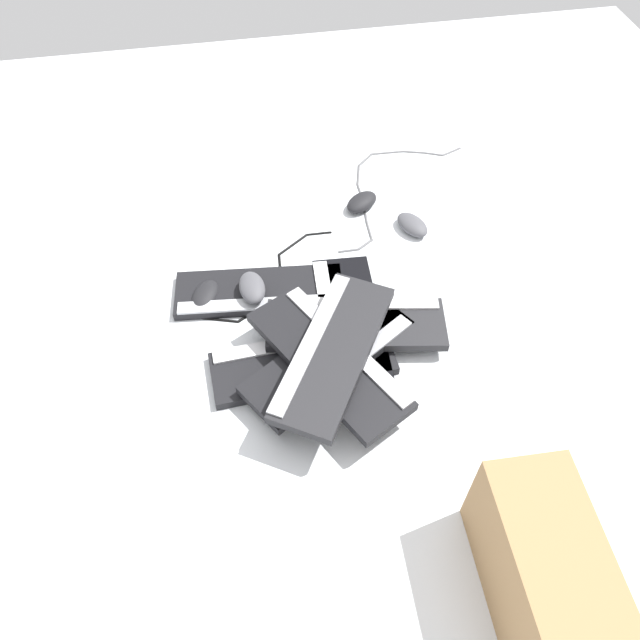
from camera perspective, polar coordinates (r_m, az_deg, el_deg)
name	(u,v)px	position (r m, az deg, el deg)	size (l,w,h in m)	color
ground_plane	(315,359)	(1.53, -0.48, -3.61)	(3.20, 3.20, 0.00)	silver
keyboard_0	(350,323)	(1.58, 2.75, -0.32)	(0.18, 0.45, 0.03)	black
keyboard_1	(259,292)	(1.65, -5.56, 2.56)	(0.45, 0.20, 0.03)	black
keyboard_2	(303,362)	(1.51, -1.59, -3.90)	(0.45, 0.17, 0.03)	black
keyboard_3	(330,357)	(1.48, 0.88, -3.40)	(0.45, 0.36, 0.03)	black
keyboard_4	(356,323)	(1.54, 3.29, -0.32)	(0.46, 0.22, 0.03)	#232326
keyboard_5	(329,359)	(1.44, 0.82, -3.60)	(0.34, 0.46, 0.03)	black
keyboard_6	(333,351)	(1.42, 1.21, -2.83)	(0.36, 0.45, 0.03)	#232326
mouse_0	(205,296)	(1.66, -10.46, 2.18)	(0.11, 0.07, 0.04)	black
mouse_1	(252,288)	(1.62, -6.23, 2.96)	(0.11, 0.07, 0.04)	#4C4C51
mouse_2	(412,225)	(1.84, 8.44, 8.61)	(0.11, 0.07, 0.04)	#4C4C51
mouse_3	(362,202)	(1.90, 3.83, 10.71)	(0.11, 0.07, 0.04)	black
cable_0	(270,278)	(1.70, -4.60, 3.82)	(0.42, 0.29, 0.01)	black
cable_1	(384,184)	(1.99, 5.86, 12.30)	(0.49, 0.43, 0.01)	#59595B
cardboard_box	(540,565)	(1.25, 19.49, -20.39)	(0.32, 0.16, 0.23)	#9E774C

